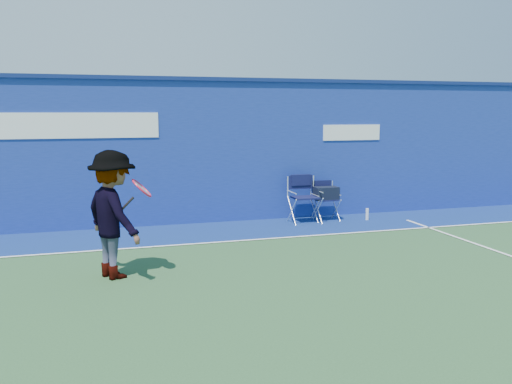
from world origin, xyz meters
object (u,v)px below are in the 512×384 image
object	(u,v)px
directors_chair_right	(325,204)
tennis_player	(113,214)
water_bottle	(367,214)
directors_chair_left	(304,207)

from	to	relation	value
directors_chair_right	tennis_player	distance (m)	5.45
water_bottle	tennis_player	size ratio (longest dim) A/B	0.14
tennis_player	directors_chair_left	bearing A→B (deg)	35.05
directors_chair_left	water_bottle	distance (m)	1.44
directors_chair_left	water_bottle	world-z (taller)	directors_chair_left
directors_chair_right	directors_chair_left	bearing A→B (deg)	-173.10
directors_chair_left	tennis_player	size ratio (longest dim) A/B	0.55
directors_chair_right	water_bottle	size ratio (longest dim) A/B	3.27
directors_chair_right	tennis_player	world-z (taller)	tennis_player
directors_chair_left	tennis_player	bearing A→B (deg)	-144.95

